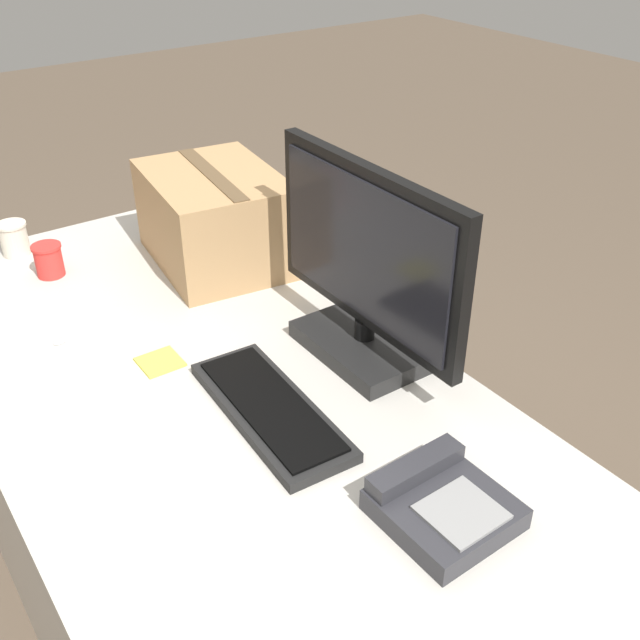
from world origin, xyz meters
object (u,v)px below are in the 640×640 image
at_px(keyboard, 270,409).
at_px(cardboard_box, 215,218).
at_px(monitor, 366,275).
at_px(paper_cup_right, 49,260).
at_px(desk_phone, 441,504).
at_px(paper_cup_left, 14,239).
at_px(sticky_note_pad, 160,362).
at_px(spoon, 73,334).

distance_m(keyboard, cardboard_box, 0.69).
xyz_separation_m(monitor, paper_cup_right, (-0.74, -0.45, -0.15)).
relative_size(desk_phone, paper_cup_left, 2.22).
distance_m(cardboard_box, sticky_note_pad, 0.50).
distance_m(monitor, desk_phone, 0.52).
height_order(monitor, paper_cup_left, monitor).
height_order(keyboard, desk_phone, desk_phone).
relative_size(spoon, sticky_note_pad, 1.77).
xyz_separation_m(desk_phone, paper_cup_right, (-1.20, -0.26, 0.02)).
bearing_deg(spoon, desk_phone, 87.84).
bearing_deg(monitor, sticky_note_pad, -119.32).
relative_size(paper_cup_right, sticky_note_pad, 0.99).
distance_m(keyboard, paper_cup_right, 0.83).
bearing_deg(cardboard_box, paper_cup_left, -128.54).
relative_size(desk_phone, spoon, 1.33).
height_order(desk_phone, cardboard_box, cardboard_box).
distance_m(desk_phone, cardboard_box, 1.04).
height_order(monitor, spoon, monitor).
relative_size(desk_phone, paper_cup_right, 2.38).
relative_size(monitor, paper_cup_right, 6.58).
distance_m(desk_phone, paper_cup_right, 1.22).
bearing_deg(desk_phone, sticky_note_pad, -164.99).
bearing_deg(desk_phone, spoon, -161.98).
bearing_deg(paper_cup_left, spoon, -1.67).
distance_m(monitor, keyboard, 0.34).
relative_size(keyboard, cardboard_box, 0.95).
bearing_deg(paper_cup_right, sticky_note_pad, 6.80).
bearing_deg(cardboard_box, sticky_note_pad, -43.34).
bearing_deg(paper_cup_left, sticky_note_pad, 8.21).
distance_m(keyboard, desk_phone, 0.40).
bearing_deg(paper_cup_right, spoon, -9.61).
distance_m(desk_phone, spoon, 0.94).
distance_m(paper_cup_left, cardboard_box, 0.56).
bearing_deg(keyboard, cardboard_box, 163.22).
distance_m(paper_cup_left, sticky_note_pad, 0.71).
height_order(monitor, paper_cup_right, monitor).
bearing_deg(desk_phone, paper_cup_left, -169.05).
relative_size(desk_phone, cardboard_box, 0.46).
relative_size(monitor, desk_phone, 2.77).
bearing_deg(monitor, cardboard_box, -174.85).
bearing_deg(keyboard, paper_cup_right, -165.36).
height_order(paper_cup_right, sticky_note_pad, paper_cup_right).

